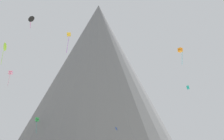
{
  "coord_description": "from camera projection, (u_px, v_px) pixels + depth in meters",
  "views": [
    {
      "loc": [
        -5.73,
        -35.02,
        3.11
      ],
      "look_at": [
        2.99,
        30.97,
        24.31
      ],
      "focal_mm": 45.65,
      "sensor_mm": 36.0,
      "label": 1
    }
  ],
  "objects": [
    {
      "name": "kite_orange_high",
      "position": [
        180.0,
        50.0,
        62.57
      ],
      "size": [
        1.13,
        1.14,
        3.8
      ],
      "rotation": [
        0.0,
        0.0,
        3.73
      ],
      "color": "orange"
    },
    {
      "name": "kite_pink_high",
      "position": [
        11.0,
        73.0,
        95.18
      ],
      "size": [
        1.23,
        1.29,
        5.26
      ],
      "rotation": [
        0.0,
        0.0,
        6.12
      ],
      "color": "pink"
    },
    {
      "name": "kite_green_mid",
      "position": [
        37.0,
        120.0,
        84.42
      ],
      "size": [
        1.35,
        1.32,
        4.6
      ],
      "rotation": [
        0.0,
        0.0,
        2.03
      ],
      "color": "green"
    },
    {
      "name": "kite_teal_mid",
      "position": [
        188.0,
        87.0,
        74.53
      ],
      "size": [
        0.79,
        0.51,
        1.09
      ],
      "rotation": [
        0.0,
        0.0,
        4.75
      ],
      "color": "teal"
    },
    {
      "name": "rock_massif",
      "position": [
        96.0,
        84.0,
        111.6
      ],
      "size": [
        91.15,
        91.15,
        66.52
      ],
      "color": "slate",
      "rests_on": "ground_plane"
    },
    {
      "name": "kite_blue_low",
      "position": [
        115.0,
        130.0,
        80.77
      ],
      "size": [
        1.24,
        1.37,
        1.61
      ],
      "rotation": [
        0.0,
        0.0,
        2.29
      ],
      "color": "blue"
    },
    {
      "name": "kite_black_high",
      "position": [
        32.0,
        19.0,
        73.65
      ],
      "size": [
        1.77,
        0.94,
        3.41
      ],
      "rotation": [
        0.0,
        0.0,
        2.79
      ],
      "color": "black"
    },
    {
      "name": "kite_gold_high",
      "position": [
        68.0,
        38.0,
        70.61
      ],
      "size": [
        1.07,
        0.37,
        5.45
      ],
      "rotation": [
        0.0,
        0.0,
        2.49
      ],
      "color": "gold"
    },
    {
      "name": "kite_lime_high",
      "position": [
        4.0,
        47.0,
        68.69
      ],
      "size": [
        1.64,
        2.05,
        5.61
      ],
      "rotation": [
        0.0,
        0.0,
        5.29
      ],
      "color": "#8CD133"
    }
  ]
}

